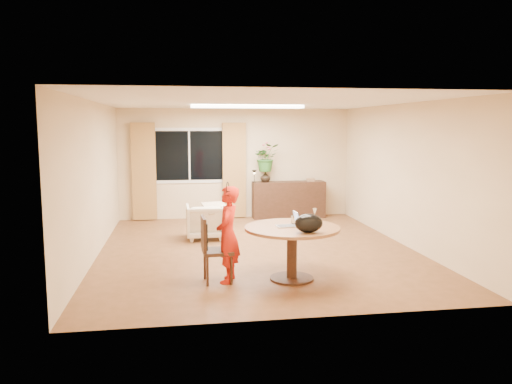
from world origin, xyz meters
TOP-DOWN VIEW (x-y plane):
  - floor at (0.00, 0.00)m, footprint 6.50×6.50m
  - ceiling at (0.00, 0.00)m, footprint 6.50×6.50m
  - wall_back at (0.00, 3.25)m, footprint 5.50×0.00m
  - wall_left at (-2.75, 0.00)m, footprint 0.00×6.50m
  - wall_right at (2.75, 0.00)m, footprint 0.00×6.50m
  - window at (-1.10, 3.23)m, footprint 1.70×0.03m
  - curtain_left at (-2.15, 3.15)m, footprint 0.55×0.08m
  - curtain_right at (-0.05, 3.15)m, footprint 0.55×0.08m
  - ceiling_panel at (0.00, 1.20)m, footprint 2.20×0.35m
  - dining_table at (0.22, -1.80)m, footprint 1.35×1.35m
  - dining_chair at (-0.84, -1.76)m, footprint 0.47×0.44m
  - child at (-0.69, -1.76)m, footprint 0.57×0.45m
  - laptop at (0.16, -1.78)m, footprint 0.34×0.25m
  - tumbler at (0.30, -1.57)m, footprint 0.09×0.09m
  - wine_glass at (0.62, -1.55)m, footprint 0.09×0.09m
  - pot_lid at (0.47, -1.56)m, footprint 0.24×0.24m
  - handbag at (0.35, -2.23)m, footprint 0.42×0.28m
  - armchair at (-0.86, 1.05)m, footprint 0.73×0.75m
  - throw at (-0.65, 0.99)m, footprint 0.57×0.64m
  - sideboard at (1.24, 3.01)m, footprint 1.74×0.42m
  - vase at (0.68, 3.01)m, footprint 0.27×0.27m
  - bouquet at (0.69, 3.01)m, footprint 0.64×0.57m
  - book_stack at (1.79, 3.01)m, footprint 0.21×0.17m
  - desk_lamp at (0.40, 2.96)m, footprint 0.16×0.16m

SIDE VIEW (x-z plane):
  - floor at x=0.00m, z-range 0.00..0.00m
  - armchair at x=-0.86m, z-range 0.00..0.67m
  - sideboard at x=1.24m, z-range 0.00..0.87m
  - dining_chair at x=-0.84m, z-range 0.00..0.94m
  - dining_table at x=0.22m, z-range 0.22..0.99m
  - child at x=-0.69m, z-range 0.00..1.36m
  - throw at x=-0.65m, z-range 0.67..0.70m
  - pot_lid at x=0.47m, z-range 0.77..0.81m
  - tumbler at x=0.30m, z-range 0.77..0.89m
  - wine_glass at x=0.62m, z-range 0.77..0.99m
  - laptop at x=0.16m, z-range 0.77..0.99m
  - handbag at x=0.35m, z-range 0.77..1.03m
  - book_stack at x=1.79m, z-range 0.87..0.95m
  - vase at x=0.68m, z-range 0.87..1.12m
  - desk_lamp at x=0.40m, z-range 0.87..1.18m
  - curtain_left at x=-2.15m, z-range 0.02..2.27m
  - curtain_right at x=-0.05m, z-range 0.02..2.27m
  - wall_back at x=0.00m, z-range -1.45..4.05m
  - wall_left at x=-2.75m, z-range -1.95..4.55m
  - wall_right at x=2.75m, z-range -1.95..4.55m
  - bouquet at x=0.69m, z-range 1.12..1.78m
  - window at x=-1.10m, z-range 0.85..2.15m
  - ceiling_panel at x=0.00m, z-range 2.54..2.59m
  - ceiling at x=0.00m, z-range 2.60..2.60m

